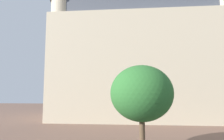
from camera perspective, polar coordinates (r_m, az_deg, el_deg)
landmark_building at (r=32.38m, az=6.99°, el=3.71°), size 25.73×13.93×36.34m
tree_curb_far at (r=13.87m, az=8.47°, el=-6.64°), size 4.29×4.29×5.87m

